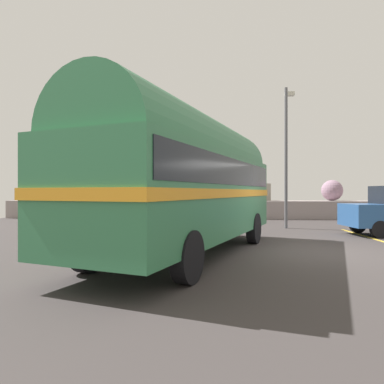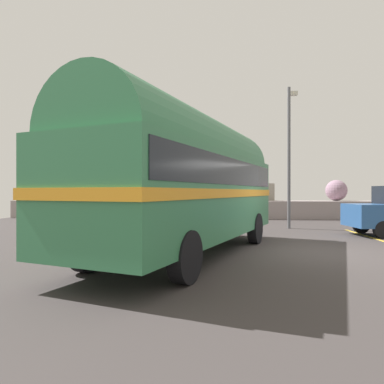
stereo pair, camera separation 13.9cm
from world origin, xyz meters
TOP-DOWN VIEW (x-y plane):
  - ground at (0.00, 0.00)m, footprint 32.00×26.00m
  - breakwater at (-0.23, 11.79)m, footprint 31.36×2.34m
  - vintage_coach at (-3.47, -0.64)m, footprint 5.11×8.89m
  - lamp_post at (0.43, 6.21)m, footprint 0.58×0.86m

SIDE VIEW (x-z plane):
  - ground at x=0.00m, z-range 0.00..0.02m
  - breakwater at x=-0.23m, z-range -0.51..1.96m
  - vintage_coach at x=-3.47m, z-range 0.20..3.90m
  - lamp_post at x=0.43m, z-range 0.41..6.74m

